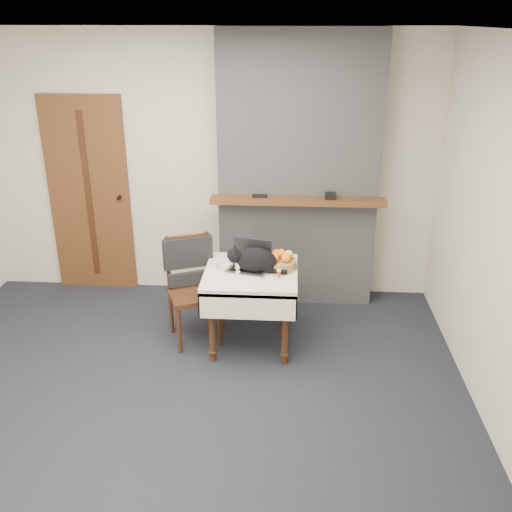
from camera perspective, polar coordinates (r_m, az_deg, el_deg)
The scene contains 12 objects.
ground at distance 4.45m, azimuth -8.25°, elevation -14.37°, with size 4.50×4.50×0.00m, color black.
room_shell at distance 4.11m, azimuth -8.35°, elevation 9.81°, with size 4.52×4.01×2.61m.
door at distance 6.04m, azimuth -16.31°, elevation 5.82°, with size 0.82×0.10×2.00m.
chimney at distance 5.48m, azimuth 4.23°, elevation 8.23°, with size 1.62×0.48×2.60m.
side_table at distance 4.84m, azimuth -0.51°, elevation -2.72°, with size 0.78×0.78×0.70m.
laptop at distance 4.81m, azimuth -0.61°, elevation -0.60°, with size 0.40×0.36×0.25m.
cat at distance 4.73m, azimuth -0.06°, elevation -0.43°, with size 0.51×0.26×0.24m.
cream_jar at distance 4.83m, azimuth -4.15°, elevation -0.93°, with size 0.06×0.06×0.07m, color silver.
pill_bottle at distance 4.66m, azimuth 2.30°, elevation -1.73°, with size 0.03×0.03×0.07m.
fruit_basket at distance 4.83m, azimuth 2.52°, elevation -0.54°, with size 0.26×0.26×0.15m.
desk_clutter at distance 4.81m, azimuth 1.09°, elevation -1.33°, with size 0.15×0.02×0.01m, color black.
chair at distance 5.01m, azimuth -6.55°, elevation -1.77°, with size 0.55×0.54×0.94m.
Camera 1 is at (0.84, -3.46, 2.67)m, focal length 40.00 mm.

